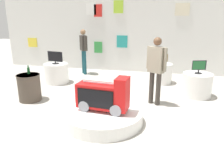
% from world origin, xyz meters
% --- Properties ---
extents(ground_plane, '(30.00, 30.00, 0.00)m').
position_xyz_m(ground_plane, '(0.00, 0.00, 0.00)').
color(ground_plane, '#B2ADA3').
extents(back_wall_display, '(11.65, 0.13, 3.13)m').
position_xyz_m(back_wall_display, '(0.00, 4.51, 1.57)').
color(back_wall_display, silver).
rests_on(back_wall_display, ground).
extents(main_display_pedestal, '(1.70, 1.70, 0.27)m').
position_xyz_m(main_display_pedestal, '(-0.10, -0.20, 0.13)').
color(main_display_pedestal, white).
rests_on(main_display_pedestal, ground).
extents(novelty_firetruck_tv, '(1.11, 0.51, 0.75)m').
position_xyz_m(novelty_firetruck_tv, '(-0.08, -0.21, 0.58)').
color(novelty_firetruck_tv, gray).
rests_on(novelty_firetruck_tv, main_display_pedestal).
extents(display_pedestal_left_rear, '(0.80, 0.80, 0.66)m').
position_xyz_m(display_pedestal_left_rear, '(-2.43, 2.25, 0.33)').
color(display_pedestal_left_rear, white).
rests_on(display_pedestal_left_rear, ground).
extents(tv_on_left_rear, '(0.56, 0.22, 0.41)m').
position_xyz_m(tv_on_left_rear, '(-2.43, 2.25, 0.88)').
color(tv_on_left_rear, black).
rests_on(tv_on_left_rear, display_pedestal_left_rear).
extents(display_pedestal_center_rear, '(0.81, 0.81, 0.66)m').
position_xyz_m(display_pedestal_center_rear, '(2.04, 1.98, 0.33)').
color(display_pedestal_center_rear, white).
rests_on(display_pedestal_center_rear, ground).
extents(tv_on_center_rear, '(0.38, 0.19, 0.37)m').
position_xyz_m(tv_on_center_rear, '(2.03, 1.98, 0.86)').
color(tv_on_center_rear, black).
rests_on(tv_on_center_rear, display_pedestal_center_rear).
extents(display_pedestal_right_rear, '(0.75, 0.75, 0.66)m').
position_xyz_m(display_pedestal_right_rear, '(1.00, 3.09, 0.33)').
color(display_pedestal_right_rear, white).
rests_on(display_pedestal_right_rear, ground).
extents(tv_on_right_rear, '(0.43, 0.23, 0.36)m').
position_xyz_m(tv_on_right_rear, '(1.00, 3.08, 0.84)').
color(tv_on_right_rear, black).
rests_on(tv_on_right_rear, display_pedestal_right_rear).
extents(side_table_round, '(0.61, 0.61, 0.71)m').
position_xyz_m(side_table_round, '(-2.35, 0.57, 0.36)').
color(side_table_round, '#4C4238').
rests_on(side_table_round, ground).
extents(bottle_on_side_table, '(0.07, 0.07, 0.22)m').
position_xyz_m(bottle_on_side_table, '(-2.39, 0.67, 0.80)').
color(bottle_on_side_table, '#195926').
rests_on(bottle_on_side_table, side_table_round).
extents(shopper_browsing_near_truck, '(0.50, 0.36, 1.70)m').
position_xyz_m(shopper_browsing_near_truck, '(0.91, 1.10, 1.00)').
color(shopper_browsing_near_truck, '#38332D').
rests_on(shopper_browsing_near_truck, ground).
extents(shopper_browsing_rear, '(0.39, 0.47, 1.71)m').
position_xyz_m(shopper_browsing_rear, '(-1.95, 3.63, 1.01)').
color(shopper_browsing_rear, '#194751').
rests_on(shopper_browsing_rear, ground).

